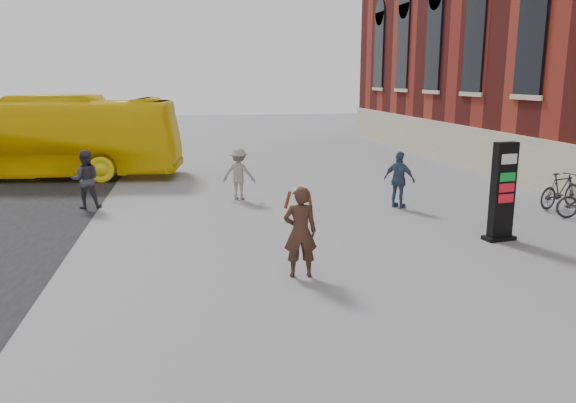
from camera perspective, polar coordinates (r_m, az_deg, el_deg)
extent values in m
plane|color=#9E9EA3|center=(11.19, 2.25, -7.47)|extent=(100.00, 100.00, 0.00)
cube|color=beige|center=(20.24, 25.50, 2.96)|extent=(0.18, 44.00, 1.80)
cube|color=black|center=(14.19, 20.97, 0.92)|extent=(0.60, 0.32, 2.35)
cube|color=black|center=(14.45, 20.62, -3.47)|extent=(0.80, 0.49, 0.09)
cube|color=white|center=(14.07, 21.22, 4.12)|extent=(0.46, 0.33, 0.24)
cube|color=#0B6B21|center=(14.13, 21.08, 2.42)|extent=(0.46, 0.33, 0.21)
cube|color=#A70F1C|center=(14.17, 21.00, 1.41)|extent=(0.46, 0.33, 0.21)
cube|color=#A70F1C|center=(14.22, 20.93, 0.40)|extent=(0.46, 0.33, 0.21)
imported|color=#311B12|center=(10.84, 1.25, -3.12)|extent=(0.69, 0.48, 1.80)
cylinder|color=white|center=(10.65, 1.27, 1.14)|extent=(0.25, 0.25, 0.06)
cone|color=white|center=(11.04, 2.21, -1.10)|extent=(0.25, 0.25, 0.44)
cylinder|color=maroon|center=(10.98, 2.22, 0.24)|extent=(0.15, 0.14, 0.37)
cone|color=white|center=(10.99, -0.03, -1.15)|extent=(0.26, 0.26, 0.44)
cylinder|color=maroon|center=(10.93, -0.03, 0.20)|extent=(0.14, 0.15, 0.37)
imported|color=yellow|center=(23.94, -24.86, 5.97)|extent=(11.68, 4.04, 3.19)
imported|color=#383641|center=(17.71, -19.87, 2.13)|extent=(0.91, 0.75, 1.73)
imported|color=gray|center=(17.95, -5.01, 2.83)|extent=(1.22, 0.95, 1.66)
imported|color=#3B506B|center=(17.04, 11.24, 2.18)|extent=(0.97, 1.01, 1.69)
imported|color=#242329|center=(18.59, 25.96, 1.04)|extent=(1.86, 1.08, 1.08)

